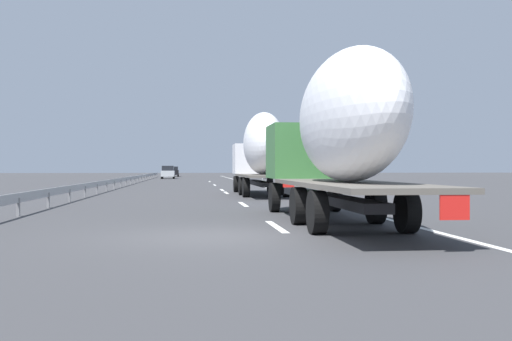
% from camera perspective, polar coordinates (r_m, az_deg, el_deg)
% --- Properties ---
extents(ground_plane, '(260.00, 260.00, 0.00)m').
position_cam_1_polar(ground_plane, '(53.60, -5.92, -1.42)').
color(ground_plane, '#38383A').
extents(lane_stripe_0, '(3.20, 0.20, 0.01)m').
position_cam_1_polar(lane_stripe_0, '(15.82, 1.97, -5.42)').
color(lane_stripe_0, white).
rests_on(lane_stripe_0, ground_plane).
extents(lane_stripe_1, '(3.20, 0.20, 0.01)m').
position_cam_1_polar(lane_stripe_1, '(25.44, -1.24, -3.27)').
color(lane_stripe_1, white).
rests_on(lane_stripe_1, ground_plane).
extents(lane_stripe_2, '(3.20, 0.20, 0.01)m').
position_cam_1_polar(lane_stripe_2, '(37.29, -2.91, -2.15)').
color(lane_stripe_2, white).
rests_on(lane_stripe_2, ground_plane).
extents(lane_stripe_3, '(3.20, 0.20, 0.01)m').
position_cam_1_polar(lane_stripe_3, '(41.85, -3.30, -1.88)').
color(lane_stripe_3, white).
rests_on(lane_stripe_3, ground_plane).
extents(lane_stripe_4, '(3.20, 0.20, 0.01)m').
position_cam_1_polar(lane_stripe_4, '(53.93, -4.01, -1.40)').
color(lane_stripe_4, white).
rests_on(lane_stripe_4, ground_plane).
extents(lane_stripe_5, '(3.20, 0.20, 0.01)m').
position_cam_1_polar(lane_stripe_5, '(67.33, -4.50, -1.07)').
color(lane_stripe_5, white).
rests_on(lane_stripe_5, ground_plane).
extents(edge_line_right, '(110.00, 0.20, 0.01)m').
position_cam_1_polar(edge_line_right, '(58.90, -0.60, -1.26)').
color(edge_line_right, white).
rests_on(edge_line_right, ground_plane).
extents(truck_lead, '(12.04, 2.55, 4.65)m').
position_cam_1_polar(truck_lead, '(34.05, 0.47, 1.90)').
color(truck_lead, silver).
rests_on(truck_lead, ground_plane).
extents(truck_trailing, '(13.02, 2.55, 4.61)m').
position_cam_1_polar(truck_trailing, '(16.58, 7.92, 3.78)').
color(truck_trailing, '#387038').
rests_on(truck_trailing, ground_plane).
extents(car_black_suv, '(4.66, 1.90, 1.79)m').
position_cam_1_polar(car_black_suv, '(105.78, -7.98, -0.10)').
color(car_black_suv, black).
rests_on(car_black_suv, ground_plane).
extents(car_silver_hatch, '(4.15, 1.89, 1.86)m').
position_cam_1_polar(car_silver_hatch, '(85.90, -8.49, -0.16)').
color(car_silver_hatch, '#ADB2B7').
rests_on(car_silver_hatch, ground_plane).
extents(road_sign, '(0.10, 0.90, 3.43)m').
position_cam_1_polar(road_sign, '(58.35, 0.64, 1.04)').
color(road_sign, gray).
rests_on(road_sign, ground_plane).
extents(tree_0, '(2.87, 2.87, 6.67)m').
position_cam_1_polar(tree_0, '(60.24, 5.32, 2.75)').
color(tree_0, '#472D19').
rests_on(tree_0, ground_plane).
extents(tree_1, '(3.55, 3.55, 6.10)m').
position_cam_1_polar(tree_1, '(99.68, 1.00, 1.68)').
color(tree_1, '#472D19').
rests_on(tree_1, ground_plane).
extents(tree_2, '(3.02, 3.02, 4.89)m').
position_cam_1_polar(tree_2, '(89.79, 2.47, 1.21)').
color(tree_2, '#472D19').
rests_on(tree_2, ground_plane).
extents(tree_3, '(2.42, 2.42, 6.42)m').
position_cam_1_polar(tree_3, '(47.72, 6.08, 3.36)').
color(tree_3, '#472D19').
rests_on(tree_3, ground_plane).
extents(tree_4, '(3.91, 3.91, 5.70)m').
position_cam_1_polar(tree_4, '(86.30, 1.45, 1.73)').
color(tree_4, '#472D19').
rests_on(tree_4, ground_plane).
extents(tree_5, '(2.55, 2.55, 5.69)m').
position_cam_1_polar(tree_5, '(68.01, 3.28, 2.10)').
color(tree_5, '#472D19').
rests_on(tree_5, ground_plane).
extents(guardrail_median, '(94.00, 0.10, 0.76)m').
position_cam_1_polar(guardrail_median, '(56.85, -12.00, -0.74)').
color(guardrail_median, '#9EA0A5').
rests_on(guardrail_median, ground_plane).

